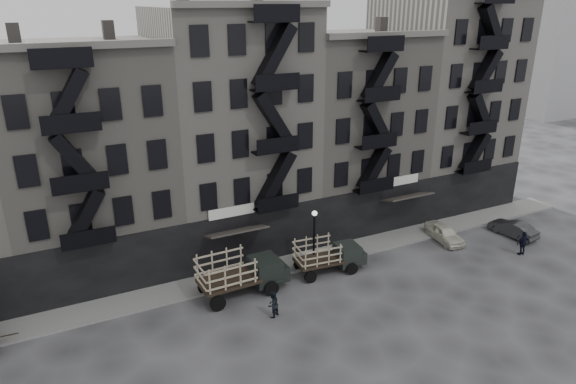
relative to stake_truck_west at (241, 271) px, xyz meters
name	(u,v)px	position (x,y,z in m)	size (l,w,h in m)	color
ground	(292,296)	(2.70, -1.73, -1.63)	(140.00, 140.00, 0.00)	#38383A
sidewalk	(267,269)	(2.70, 2.02, -1.56)	(55.00, 2.50, 0.15)	slate
building_midwest	(88,162)	(-7.30, 8.09, 5.87)	(10.00, 11.35, 16.20)	gray
building_center	(231,130)	(2.70, 8.09, 6.87)	(10.00, 11.35, 18.20)	gray
building_mideast	(347,129)	(12.70, 8.09, 5.87)	(10.00, 11.35, 16.20)	gray
building_east	(442,101)	(22.70, 8.09, 7.37)	(10.00, 11.35, 19.20)	gray
lamp_post	(314,231)	(5.70, 0.87, 1.15)	(0.36, 0.36, 4.28)	black
stake_truck_west	(241,271)	(0.00, 0.00, 0.00)	(5.79, 2.55, 2.86)	black
stake_truck_east	(328,253)	(6.32, -0.03, -0.24)	(5.03, 2.41, 2.45)	black
car_east	(444,233)	(16.78, 0.11, -0.99)	(1.52, 3.79, 1.29)	beige
car_far	(513,229)	(22.20, -1.65, -1.01)	(1.32, 3.80, 1.25)	#29292B
pedestrian_mid	(273,304)	(0.70, -3.18, -0.81)	(0.81, 0.63, 1.66)	black
policeman	(523,243)	(20.23, -4.20, -0.72)	(1.07, 0.44, 1.82)	black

